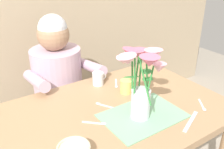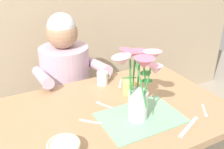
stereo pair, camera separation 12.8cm
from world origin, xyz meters
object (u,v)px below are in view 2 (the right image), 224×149
(tea_cup, at_px, (129,87))
(coffee_cup, at_px, (103,78))
(flower_vase, at_px, (138,79))
(ceramic_bowl, at_px, (64,148))
(seated_person, at_px, (67,91))
(dinner_knife, at_px, (189,127))

(tea_cup, height_order, coffee_cup, same)
(flower_vase, distance_m, ceramic_bowl, 0.44)
(flower_vase, xyz_separation_m, ceramic_bowl, (-0.39, -0.07, -0.19))
(seated_person, bearing_deg, ceramic_bowl, -108.25)
(tea_cup, distance_m, coffee_cup, 0.20)
(flower_vase, distance_m, dinner_knife, 0.33)
(flower_vase, distance_m, tea_cup, 0.31)
(seated_person, bearing_deg, tea_cup, -66.26)
(flower_vase, height_order, ceramic_bowl, flower_vase)
(coffee_cup, bearing_deg, tea_cup, -64.88)
(dinner_knife, bearing_deg, tea_cup, 78.12)
(flower_vase, bearing_deg, tea_cup, 67.15)
(ceramic_bowl, height_order, tea_cup, tea_cup)
(tea_cup, bearing_deg, seated_person, 113.59)
(ceramic_bowl, bearing_deg, dinner_knife, -9.95)
(flower_vase, relative_size, dinner_knife, 1.93)
(flower_vase, bearing_deg, ceramic_bowl, -169.86)
(coffee_cup, bearing_deg, dinner_knife, -73.85)
(ceramic_bowl, relative_size, dinner_knife, 0.72)
(seated_person, distance_m, tea_cup, 0.59)
(tea_cup, bearing_deg, ceramic_bowl, -148.04)
(seated_person, relative_size, flower_vase, 3.10)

